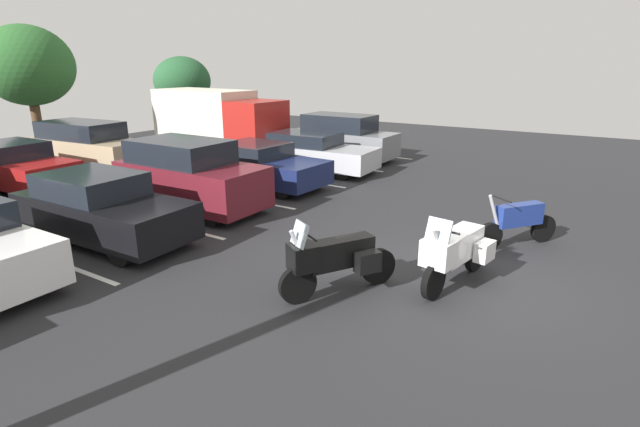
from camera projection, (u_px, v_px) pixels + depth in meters
The scene contains 15 objects.
ground at pixel (463, 282), 9.20m from camera, with size 44.00×44.00×0.10m, color #262628.
motorcycle_touring at pixel (455, 250), 8.74m from camera, with size 2.28×1.02×1.45m.
motorcycle_second at pixel (336, 259), 8.42m from camera, with size 2.07×1.32×1.44m.
motorcycle_third at pixel (518, 221), 10.68m from camera, with size 1.78×1.37×1.27m.
parking_stripes at pixel (151, 221), 12.57m from camera, with size 22.91×5.15×0.01m.
car_black at pixel (102, 209), 11.00m from camera, with size 1.91×4.44×1.55m.
car_maroon at pixel (189, 176), 13.31m from camera, with size 1.90×4.25×1.91m.
car_navy at pixel (261, 165), 15.88m from camera, with size 2.16×4.42×1.40m.
car_silver at pixel (312, 152), 18.14m from camera, with size 2.09×4.78×1.41m.
car_grey at pixel (342, 137), 20.29m from camera, with size 1.81×4.49×1.84m.
car_far_red at pixel (15, 167), 15.50m from camera, with size 2.01×4.47×1.51m.
car_far_tan at pixel (87, 147), 17.97m from camera, with size 2.21×4.88×1.84m.
box_truck at pixel (217, 118), 22.32m from camera, with size 2.63×6.77×2.70m.
tree_far_right at pixel (28, 66), 20.86m from camera, with size 3.82×3.82×5.47m.
tree_far_left at pixel (182, 81), 29.04m from camera, with size 3.35×3.35×4.24m.
Camera 1 is at (-8.53, -2.20, 3.95)m, focal length 27.22 mm.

